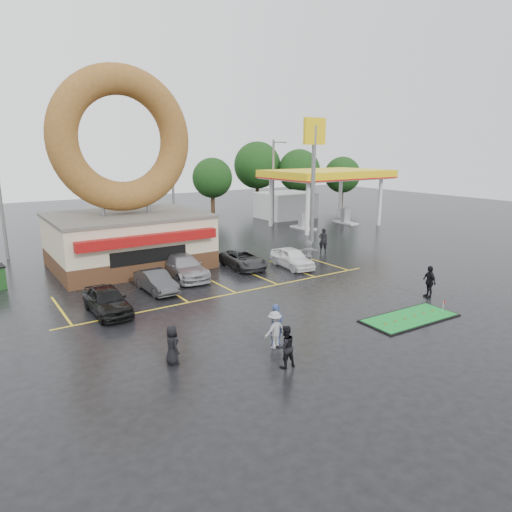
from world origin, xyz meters
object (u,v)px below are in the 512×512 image
car_grey (243,259)px  person_blue (277,325)px  car_white (292,258)px  car_silver (184,267)px  gas_station (308,189)px  car_dgrey (156,281)px  streetlight_left (0,195)px  car_black (107,300)px  person_cameraman (429,282)px  streetlight_mid (173,186)px  donut_shop (126,203)px  putting_green (410,318)px  streetlight_right (274,180)px  shell_sign (314,157)px

car_grey → person_blue: bearing=-111.5°
car_white → car_grey: bearing=154.2°
car_silver → person_blue: person_blue is taller
gas_station → car_dgrey: bearing=-148.1°
streetlight_left → car_white: size_ratio=2.22×
gas_station → car_black: (-27.11, -16.81, -3.00)m
person_cameraman → car_black: bearing=-95.3°
car_dgrey → car_white: car_white is taller
streetlight_mid → car_dgrey: bearing=-117.6°
donut_shop → person_blue: donut_shop is taller
donut_shop → putting_green: bearing=-65.8°
car_silver → putting_green: size_ratio=0.99×
car_black → car_dgrey: size_ratio=1.09×
donut_shop → streetlight_left: (-7.00, 6.95, 0.32)m
car_black → putting_green: (12.09, -8.93, -0.66)m
car_white → car_dgrey: bearing=-173.6°
person_blue → putting_green: person_blue is taller
streetlight_right → car_silver: streetlight_right is taller
shell_sign → car_white: size_ratio=2.62×
streetlight_left → car_black: (2.89, -15.78, -4.08)m
streetlight_left → shell_sign: bearing=-19.0°
car_black → car_white: car_black is taller
donut_shop → car_grey: 8.95m
gas_station → car_grey: bearing=-142.1°
streetlight_right → car_dgrey: bearing=-141.4°
streetlight_mid → car_grey: 13.59m
streetlight_left → car_white: streetlight_left is taller
streetlight_left → person_blue: bearing=-71.7°
putting_green → streetlight_right: bearing=67.6°
car_silver → shell_sign: bearing=19.5°
streetlight_left → car_grey: (13.36, -11.92, -4.18)m
streetlight_left → car_silver: size_ratio=1.80×
streetlight_mid → car_dgrey: 17.15m
car_dgrey → person_cameraman: bearing=-39.7°
car_black → streetlight_right: bearing=36.5°
shell_sign → car_grey: bearing=-157.5°
car_black → car_dgrey: 3.96m
car_dgrey → car_white: 9.98m
car_black → car_silver: 7.14m
streetlight_left → car_grey: 18.39m
donut_shop → car_white: donut_shop is taller
donut_shop → car_black: size_ratio=3.30×
car_silver → car_white: size_ratio=1.24×
streetlight_left → car_grey: bearing=-41.7°
streetlight_left → car_dgrey: 15.67m
car_black → person_cameraman: size_ratio=2.27×
gas_station → shell_sign: bearing=-128.1°
streetlight_mid → car_silver: bearing=-111.6°
donut_shop → car_white: 12.09m
putting_green → shell_sign: bearing=64.5°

